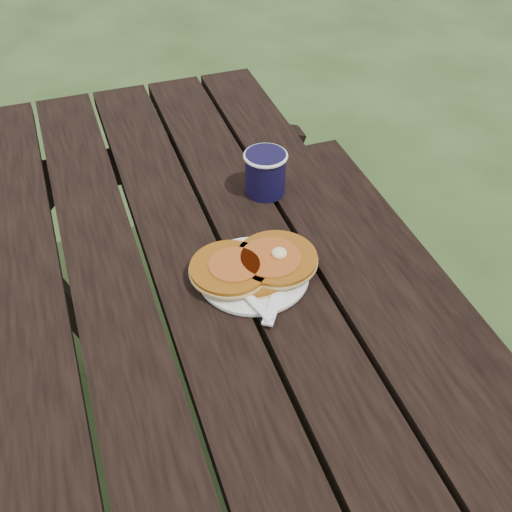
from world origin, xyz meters
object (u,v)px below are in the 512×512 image
object	(u,v)px
picnic_table	(218,438)
pancake_stack	(255,264)
plate	(253,275)
coffee_cup	(265,171)

from	to	relation	value
picnic_table	pancake_stack	size ratio (longest dim) A/B	7.47
picnic_table	plate	bearing A→B (deg)	33.35
pancake_stack	coffee_cup	bearing A→B (deg)	65.99
pancake_stack	coffee_cup	xyz separation A→B (m)	(0.11, 0.24, 0.03)
plate	pancake_stack	xyz separation A→B (m)	(0.01, 0.01, 0.02)
picnic_table	coffee_cup	bearing A→B (deg)	55.40
pancake_stack	coffee_cup	size ratio (longest dim) A/B	2.50
picnic_table	plate	xyz separation A→B (m)	(0.11, 0.07, 0.39)
picnic_table	coffee_cup	world-z (taller)	coffee_cup
picnic_table	coffee_cup	distance (m)	0.58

